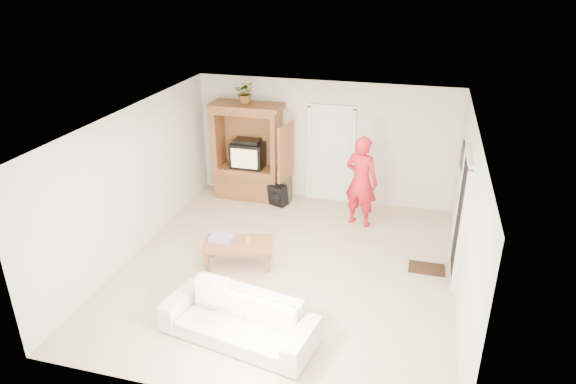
# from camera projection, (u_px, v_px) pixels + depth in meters

# --- Properties ---
(floor) EXTENTS (6.00, 6.00, 0.00)m
(floor) POSITION_uv_depth(u_px,v_px,m) (287.00, 268.00, 8.75)
(floor) COLOR tan
(floor) RESTS_ON ground
(ceiling) EXTENTS (6.00, 6.00, 0.00)m
(ceiling) POSITION_uv_depth(u_px,v_px,m) (287.00, 121.00, 7.69)
(ceiling) COLOR white
(ceiling) RESTS_ON floor
(wall_back) EXTENTS (5.50, 0.00, 5.50)m
(wall_back) POSITION_uv_depth(u_px,v_px,m) (324.00, 142.00, 10.87)
(wall_back) COLOR silver
(wall_back) RESTS_ON floor
(wall_front) EXTENTS (5.50, 0.00, 5.50)m
(wall_front) POSITION_uv_depth(u_px,v_px,m) (215.00, 311.00, 5.58)
(wall_front) COLOR silver
(wall_front) RESTS_ON floor
(wall_left) EXTENTS (0.00, 6.00, 6.00)m
(wall_left) POSITION_uv_depth(u_px,v_px,m) (134.00, 182.00, 8.88)
(wall_left) COLOR silver
(wall_left) RESTS_ON floor
(wall_right) EXTENTS (0.00, 6.00, 6.00)m
(wall_right) POSITION_uv_depth(u_px,v_px,m) (467.00, 219.00, 7.57)
(wall_right) COLOR silver
(wall_right) RESTS_ON floor
(armoire) EXTENTS (1.82, 1.14, 2.10)m
(armoire) POSITION_uv_depth(u_px,v_px,m) (249.00, 158.00, 11.11)
(armoire) COLOR brown
(armoire) RESTS_ON floor
(door_back) EXTENTS (0.85, 0.05, 2.04)m
(door_back) POSITION_uv_depth(u_px,v_px,m) (330.00, 155.00, 10.92)
(door_back) COLOR white
(door_back) RESTS_ON floor
(doorway_right) EXTENTS (0.05, 0.90, 2.04)m
(doorway_right) POSITION_uv_depth(u_px,v_px,m) (461.00, 218.00, 8.22)
(doorway_right) COLOR black
(doorway_right) RESTS_ON floor
(framed_picture) EXTENTS (0.03, 0.60, 0.48)m
(framed_picture) POSITION_uv_depth(u_px,v_px,m) (463.00, 157.00, 9.13)
(framed_picture) COLOR black
(framed_picture) RESTS_ON wall_right
(doormat) EXTENTS (0.60, 0.40, 0.02)m
(doormat) POSITION_uv_depth(u_px,v_px,m) (426.00, 268.00, 8.73)
(doormat) COLOR #382316
(doormat) RESTS_ON floor
(plant) EXTENTS (0.48, 0.44, 0.48)m
(plant) POSITION_uv_depth(u_px,v_px,m) (245.00, 93.00, 10.50)
(plant) COLOR #4C7238
(plant) RESTS_ON armoire
(man) EXTENTS (0.77, 0.63, 1.83)m
(man) POSITION_uv_depth(u_px,v_px,m) (361.00, 181.00, 9.89)
(man) COLOR red
(man) RESTS_ON floor
(sofa) EXTENTS (2.27, 1.23, 0.63)m
(sofa) POSITION_uv_depth(u_px,v_px,m) (238.00, 319.00, 7.01)
(sofa) COLOR white
(sofa) RESTS_ON floor
(coffee_table) EXTENTS (1.28, 0.90, 0.43)m
(coffee_table) POSITION_uv_depth(u_px,v_px,m) (238.00, 245.00, 8.72)
(coffee_table) COLOR #935F32
(coffee_table) RESTS_ON floor
(towel) EXTENTS (0.38, 0.28, 0.08)m
(towel) POSITION_uv_depth(u_px,v_px,m) (222.00, 238.00, 8.75)
(towel) COLOR #FB53B8
(towel) RESTS_ON coffee_table
(candle) EXTENTS (0.08, 0.08, 0.10)m
(candle) POSITION_uv_depth(u_px,v_px,m) (248.00, 239.00, 8.69)
(candle) COLOR tan
(candle) RESTS_ON coffee_table
(backpack_black) EXTENTS (0.42, 0.34, 0.46)m
(backpack_black) POSITION_uv_depth(u_px,v_px,m) (278.00, 196.00, 10.94)
(backpack_black) COLOR black
(backpack_black) RESTS_ON floor
(backpack_olive) EXTENTS (0.41, 0.31, 0.75)m
(backpack_olive) POSITION_uv_depth(u_px,v_px,m) (282.00, 185.00, 11.08)
(backpack_olive) COLOR #47442B
(backpack_olive) RESTS_ON floor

